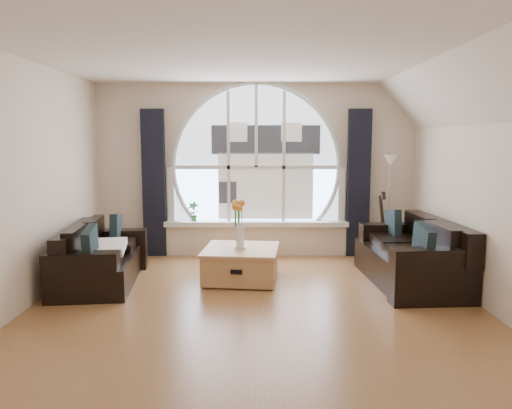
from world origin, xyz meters
The scene contains 21 objects.
ground centered at (0.00, 0.00, 0.00)m, with size 5.00×5.50×0.01m, color brown.
ceiling centered at (0.00, 0.00, 2.70)m, with size 5.00×5.50×0.01m, color silver.
wall_back centered at (0.00, 2.75, 1.35)m, with size 5.00×0.01×2.70m, color beige.
wall_front centered at (0.00, -2.75, 1.35)m, with size 5.00×0.01×2.70m, color beige.
wall_left centered at (-2.50, 0.00, 1.35)m, with size 0.01×5.50×2.70m, color beige.
wall_right centered at (2.50, 0.00, 1.35)m, with size 0.01×5.50×2.70m, color beige.
attic_slope centered at (2.20, 0.00, 2.35)m, with size 0.92×5.50×0.72m, color silver.
arched_window centered at (0.00, 2.72, 1.62)m, with size 2.60×0.06×2.15m, color silver.
window_sill centered at (0.00, 2.65, 0.51)m, with size 2.90×0.22×0.08m, color white.
window_frame centered at (0.00, 2.69, 1.62)m, with size 2.76×0.08×2.15m, color white.
neighbor_house centered at (0.15, 2.71, 1.50)m, with size 1.70×0.02×1.50m, color silver.
curtain_left centered at (-1.60, 2.63, 1.15)m, with size 0.35×0.12×2.30m, color black.
curtain_right centered at (1.60, 2.63, 1.15)m, with size 0.35×0.12×2.30m, color black.
sofa_left centered at (-1.98, 1.11, 0.40)m, with size 0.82×1.65×0.73m, color black.
sofa_right centered at (1.96, 1.11, 0.40)m, with size 0.93×1.85×0.82m, color black.
coffee_chest centered at (-0.20, 1.27, 0.23)m, with size 0.95×0.95×0.47m, color #AD7D47.
throw_blanket centered at (-1.92, 0.97, 0.50)m, with size 0.55×0.55×0.10m, color silver.
vase_flowers centered at (-0.21, 1.24, 0.82)m, with size 0.24×0.24×0.70m, color white.
floor_lamp centered at (2.04, 2.44, 0.80)m, with size 0.24×0.24×1.60m, color #B2B2B2.
guitar centered at (1.90, 2.38, 0.53)m, with size 0.36×0.24×1.06m, color brown.
potted_plant centered at (-0.99, 2.65, 0.71)m, with size 0.16×0.11×0.31m, color #1E6023.
Camera 1 is at (0.01, -4.96, 1.84)m, focal length 34.19 mm.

